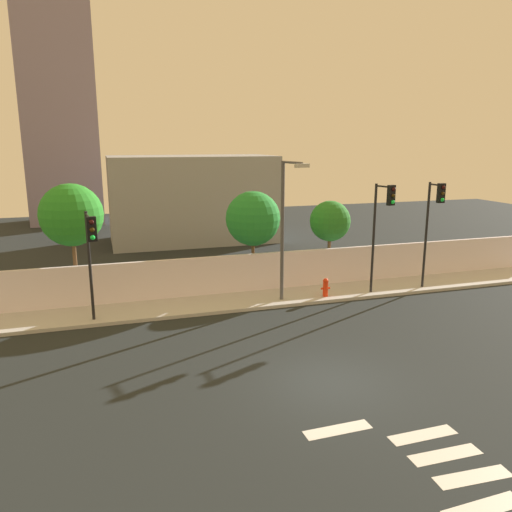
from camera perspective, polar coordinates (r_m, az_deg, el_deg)
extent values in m
plane|color=#202526|center=(15.84, 8.40, -14.11)|extent=(80.00, 80.00, 0.00)
cube|color=#B5B5B5|center=(22.90, -0.52, -5.10)|extent=(36.00, 2.40, 0.15)
cube|color=silver|center=(23.81, -1.43, -1.95)|extent=(36.00, 0.18, 1.80)
cube|color=silver|center=(12.09, 24.62, -24.71)|extent=(1.81, 0.50, 0.01)
cube|color=silver|center=(12.85, 23.57, -22.14)|extent=(1.82, 0.53, 0.01)
cube|color=silver|center=(13.34, 20.83, -20.47)|extent=(1.81, 0.47, 0.01)
cube|color=silver|center=(13.89, 18.52, -18.83)|extent=(1.80, 0.46, 0.01)
cube|color=silver|center=(13.61, 9.33, -19.00)|extent=(1.81, 0.47, 0.01)
cylinder|color=black|center=(23.95, 13.28, 1.91)|extent=(0.12, 0.12, 5.15)
cylinder|color=black|center=(23.29, 14.41, 7.70)|extent=(0.31, 0.92, 0.08)
cube|color=black|center=(23.00, 15.19, 6.72)|extent=(0.38, 0.28, 0.90)
sphere|color=black|center=(22.89, 15.45, 7.36)|extent=(0.18, 0.18, 0.18)
sphere|color=#33260A|center=(22.92, 15.41, 6.66)|extent=(0.18, 0.18, 0.18)
sphere|color=#19F24C|center=(22.95, 15.37, 5.97)|extent=(0.18, 0.18, 0.18)
cylinder|color=black|center=(20.76, -18.46, -1.15)|extent=(0.12, 0.12, 4.40)
cylinder|color=black|center=(19.61, -18.63, 4.30)|extent=(0.28, 1.55, 0.08)
cube|color=black|center=(18.90, -18.28, 2.95)|extent=(0.36, 0.24, 0.90)
sphere|color=black|center=(18.74, -18.30, 3.70)|extent=(0.18, 0.18, 0.18)
sphere|color=#33260A|center=(18.78, -18.24, 2.86)|extent=(0.18, 0.18, 0.18)
sphere|color=#19F24C|center=(18.83, -18.18, 2.02)|extent=(0.18, 0.18, 0.18)
cylinder|color=black|center=(25.52, 18.86, 2.23)|extent=(0.12, 0.12, 5.16)
cylinder|color=black|center=(24.90, 19.86, 7.67)|extent=(0.12, 0.81, 0.08)
cube|color=black|center=(24.62, 20.40, 6.76)|extent=(0.35, 0.22, 0.90)
sphere|color=black|center=(24.50, 20.63, 7.35)|extent=(0.18, 0.18, 0.18)
sphere|color=#33260A|center=(24.53, 20.58, 6.70)|extent=(0.18, 0.18, 0.18)
sphere|color=#19F24C|center=(24.56, 20.53, 6.05)|extent=(0.18, 0.18, 0.18)
cylinder|color=#4C4C51|center=(22.11, 3.02, 2.74)|extent=(0.16, 0.16, 6.22)
cylinder|color=#4C4C51|center=(21.19, 4.18, 10.61)|extent=(0.41, 1.39, 0.10)
cube|color=beige|center=(20.62, 5.28, 10.25)|extent=(0.64, 0.37, 0.16)
cylinder|color=red|center=(23.38, 7.94, -3.76)|extent=(0.24, 0.24, 0.69)
sphere|color=red|center=(23.27, 7.97, -2.85)|extent=(0.26, 0.26, 0.26)
cylinder|color=red|center=(23.30, 7.57, -3.72)|extent=(0.10, 0.09, 0.09)
cylinder|color=red|center=(23.44, 8.32, -3.64)|extent=(0.10, 0.09, 0.09)
cylinder|color=brown|center=(24.09, -19.93, -1.18)|extent=(0.18, 0.18, 3.23)
sphere|color=#288A26|center=(23.65, -20.37, 4.43)|extent=(2.79, 2.79, 2.79)
cylinder|color=brown|center=(25.16, -0.34, -0.42)|extent=(0.16, 0.16, 2.70)
sphere|color=#248831|center=(24.76, -0.35, 4.31)|extent=(2.72, 2.72, 2.72)
cylinder|color=brown|center=(26.69, 8.33, 0.04)|extent=(0.18, 0.18, 2.54)
sphere|color=#287B27|center=(26.34, 8.47, 3.98)|extent=(2.12, 2.12, 2.12)
cube|color=#949494|center=(36.92, -7.28, 6.50)|extent=(11.71, 6.00, 6.18)
cube|color=gray|center=(48.52, -21.75, 18.66)|extent=(6.12, 5.00, 25.47)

